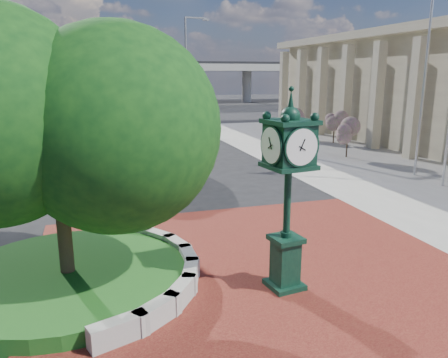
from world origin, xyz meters
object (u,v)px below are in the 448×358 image
post_clock (288,184)px  parked_car (166,115)px  street_lamp_far (92,70)px  flagpole_a (425,74)px  street_lamp_near (189,66)px

post_clock → parked_car: size_ratio=1.16×
post_clock → street_lamp_far: street_lamp_far is taller
flagpole_a → post_clock: bearing=-141.3°
flagpole_a → street_lamp_near: 22.66m
street_lamp_near → street_lamp_far: size_ratio=1.03×
street_lamp_far → flagpole_a: bearing=-66.5°
post_clock → street_lamp_far: bearing=94.9°
post_clock → street_lamp_near: street_lamp_near is taller
post_clock → street_lamp_far: 47.13m
post_clock → street_lamp_near: (4.37, 31.00, 3.30)m
parked_car → post_clock: bearing=-107.6°
parked_car → flagpole_a: flagpole_a is taller
post_clock → parked_car: post_clock is taller
post_clock → parked_car: bearing=84.7°
post_clock → street_lamp_near: size_ratio=0.49×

